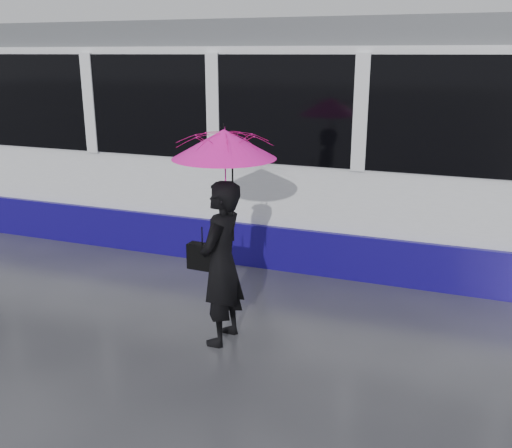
% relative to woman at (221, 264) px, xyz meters
% --- Properties ---
extents(ground, '(90.00, 90.00, 0.00)m').
position_rel_woman_xyz_m(ground, '(0.57, 0.89, -0.86)').
color(ground, '#2C2C31').
rests_on(ground, ground).
extents(rails, '(34.00, 1.51, 0.02)m').
position_rel_woman_xyz_m(rails, '(0.57, 3.39, -0.85)').
color(rails, '#3F3D38').
rests_on(rails, ground).
extents(woman, '(0.44, 0.64, 1.72)m').
position_rel_woman_xyz_m(woman, '(0.00, 0.00, 0.00)').
color(woman, black).
rests_on(woman, ground).
extents(umbrella, '(1.05, 1.05, 1.16)m').
position_rel_woman_xyz_m(umbrella, '(0.05, 0.00, 1.03)').
color(umbrella, '#FB1588').
rests_on(umbrella, ground).
extents(handbag, '(0.31, 0.15, 0.45)m').
position_rel_woman_xyz_m(handbag, '(-0.22, 0.02, 0.04)').
color(handbag, black).
rests_on(handbag, ground).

